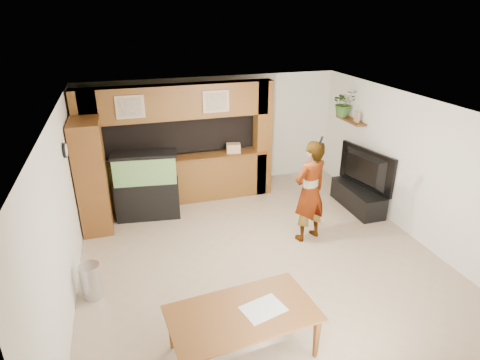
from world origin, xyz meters
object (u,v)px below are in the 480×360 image
object	(u,v)px
aquarium	(147,186)
pantry_cabinet	(92,177)
television	(361,170)
dining_table	(244,334)
person	(310,192)

from	to	relation	value
aquarium	pantry_cabinet	bearing A→B (deg)	-164.34
pantry_cabinet	television	distance (m)	5.41
aquarium	dining_table	bearing A→B (deg)	-71.40
dining_table	aquarium	bearing A→B (deg)	95.90
pantry_cabinet	aquarium	bearing A→B (deg)	8.29
dining_table	pantry_cabinet	bearing A→B (deg)	109.56
television	pantry_cabinet	bearing A→B (deg)	69.73
pantry_cabinet	person	xyz separation A→B (m)	(3.77, -1.57, -0.12)
television	aquarium	bearing A→B (deg)	66.08
person	dining_table	world-z (taller)	person
person	dining_table	bearing A→B (deg)	31.82
dining_table	person	bearing A→B (deg)	44.11
aquarium	person	size ratio (longest dim) A/B	0.73
person	dining_table	distance (m)	3.10
aquarium	person	xyz separation A→B (m)	(2.77, -1.72, 0.27)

